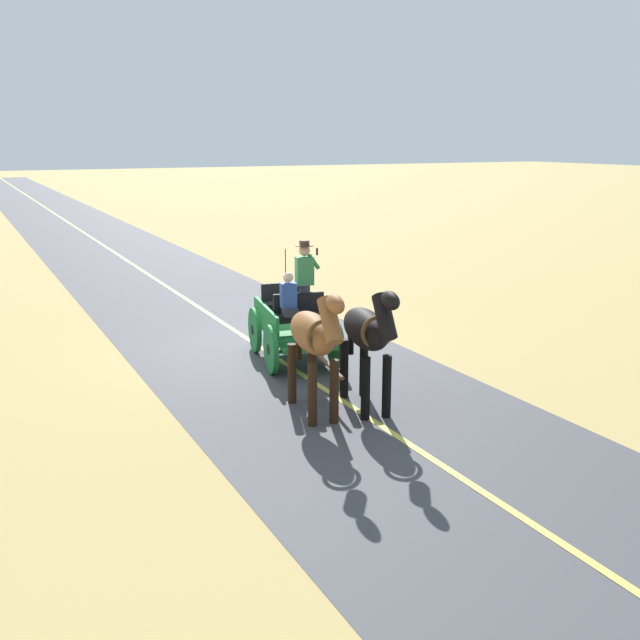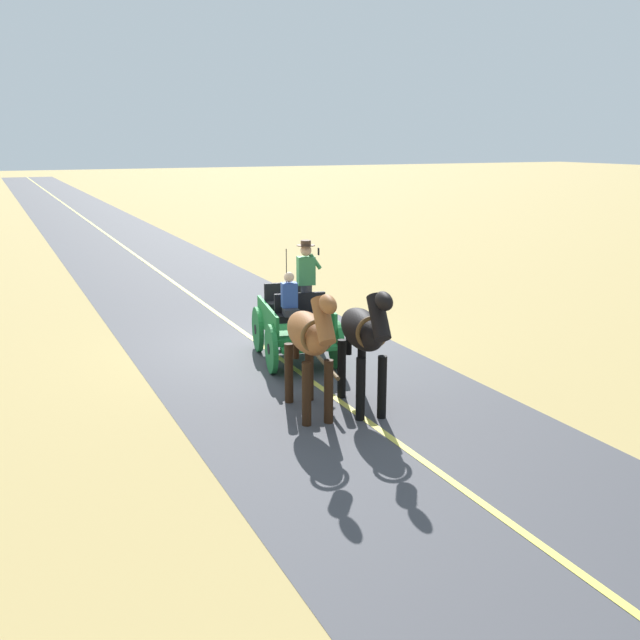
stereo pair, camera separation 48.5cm
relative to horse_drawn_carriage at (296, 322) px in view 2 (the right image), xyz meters
The scene contains 6 objects.
ground_plane 1.30m from the horse_drawn_carriage, 74.13° to the right, with size 200.00×200.00×0.00m, color tan.
road_surface 1.30m from the horse_drawn_carriage, 74.13° to the right, with size 5.62×160.00×0.01m, color #424247.
road_centre_stripe 1.30m from the horse_drawn_carriage, 74.13° to the right, with size 0.12×160.00×0.00m, color #DBCC4C.
horse_drawn_carriage is the anchor object (origin of this frame).
horse_near_side 3.11m from the horse_drawn_carriage, 88.18° to the left, with size 0.83×2.15×2.21m.
horse_off_side 3.11m from the horse_drawn_carriage, 71.08° to the left, with size 0.76×2.15×2.21m.
Camera 2 is at (5.30, 14.19, 4.42)m, focal length 40.92 mm.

